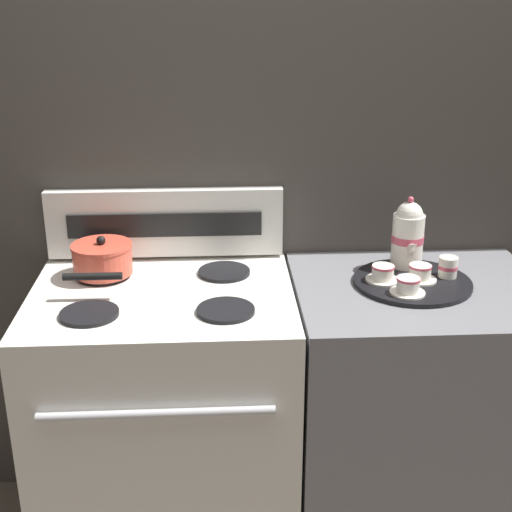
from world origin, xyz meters
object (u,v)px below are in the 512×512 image
Objects in this scene: stove at (168,423)px; teapot at (408,235)px; teacup_right at (408,286)px; creamer_jug at (448,267)px; saucepan at (102,259)px; serving_tray at (412,282)px; teacup_front at (383,273)px; teacup_left at (420,273)px.

teapot reaches higher than stove.
teacup_right is (0.72, -0.07, 0.49)m from stove.
creamer_jug is at bearing 37.66° from teacup_right.
saucepan is 0.79× the size of serving_tray.
creamer_jug is at bearing 6.06° from teacup_front.
teacup_right is 1.62× the size of creamer_jug.
serving_tray is 0.12m from creamer_jug.
teacup_front is (-0.09, -0.00, 0.03)m from serving_tray.
teacup_left is (0.97, -0.12, -0.02)m from saucepan.
creamer_jug reaches higher than serving_tray.
saucepan is at bearing 166.94° from teacup_right.
serving_tray is (0.76, 0.02, 0.46)m from stove.
teacup_right is at bearing -142.34° from creamer_jug.
teapot is (0.77, 0.14, 0.57)m from stove.
saucepan is 0.96m from teapot.
saucepan is at bearing 144.10° from stove.
teapot reaches higher than teacup_right.
serving_tray is 5.63× the size of creamer_jug.
saucepan reaches higher than teacup_right.
creamer_jug is at bearing 14.71° from teacup_left.
saucepan is at bearing 173.29° from serving_tray.
stove is 0.83m from teacup_front.
creamer_jug is at bearing -4.88° from saucepan.
teacup_right is (0.91, -0.21, -0.02)m from saucepan.
teacup_right is (-0.04, -0.10, 0.03)m from serving_tray.
saucepan reaches higher than teacup_left.
saucepan is 1.23× the size of teapot.
teacup_left is (0.78, 0.02, 0.49)m from stove.
stove is 0.92m from teacup_left.
teacup_right is at bearing -122.92° from teacup_left.
stove is at bearing -178.45° from teacup_left.
creamer_jug reaches higher than teacup_right.
teapot is 2.23× the size of teacup_right.
creamer_jug is (0.09, 0.02, 0.01)m from teacup_left.
teacup_left is 0.10m from creamer_jug.
stove is 2.57× the size of serving_tray.
saucepan is (-0.19, 0.14, 0.51)m from stove.
serving_tray is at bearing -6.71° from saucepan.
teacup_left is at bearing 1.55° from stove.
serving_tray is at bearing -169.57° from creamer_jug.
stove is at bearing 174.13° from teacup_right.
saucepan is 2.73× the size of teacup_right.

